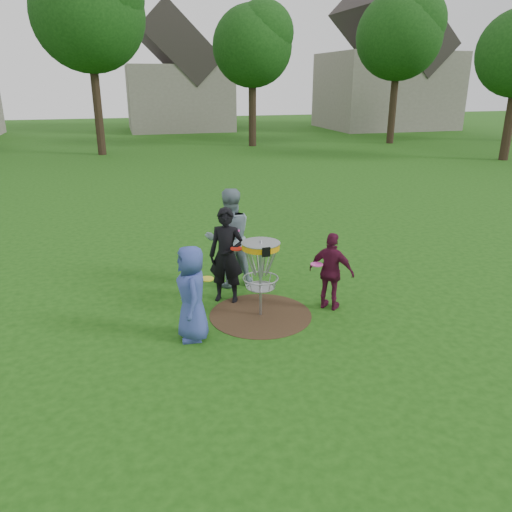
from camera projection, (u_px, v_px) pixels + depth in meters
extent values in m
plane|color=#19470F|center=(260.00, 315.00, 8.78)|extent=(100.00, 100.00, 0.00)
cylinder|color=#47331E|center=(260.00, 315.00, 8.78)|extent=(1.80, 1.80, 0.01)
imported|color=#364696|center=(192.00, 293.00, 7.75)|extent=(0.50, 0.76, 1.55)
imported|color=black|center=(226.00, 256.00, 9.08)|extent=(0.77, 0.67, 1.78)
imported|color=gray|center=(229.00, 238.00, 9.77)|extent=(1.01, 0.81, 1.97)
imported|color=#53132D|center=(331.00, 272.00, 8.81)|extent=(0.84, 0.82, 1.42)
cylinder|color=white|center=(199.00, 318.00, 8.64)|extent=(0.22, 0.22, 0.02)
cylinder|color=#9EA0A5|center=(261.00, 279.00, 8.55)|extent=(0.05, 0.05, 1.38)
cylinder|color=orange|center=(261.00, 246.00, 8.35)|extent=(0.64, 0.64, 0.10)
cylinder|color=#9EA0A5|center=(261.00, 243.00, 8.33)|extent=(0.66, 0.66, 0.01)
cube|color=black|center=(266.00, 252.00, 8.06)|extent=(0.14, 0.02, 0.16)
torus|color=#9EA0A5|center=(261.00, 278.00, 8.55)|extent=(0.62, 0.62, 0.02)
torus|color=#9EA0A5|center=(261.00, 287.00, 8.60)|extent=(0.50, 0.50, 0.02)
cylinder|color=#9EA0A5|center=(261.00, 287.00, 8.60)|extent=(0.44, 0.44, 0.01)
cylinder|color=gold|center=(207.00, 279.00, 7.85)|extent=(0.22, 0.22, 0.02)
cylinder|color=red|center=(237.00, 249.00, 8.82)|extent=(0.22, 0.22, 0.02)
cylinder|color=#FF43AD|center=(234.00, 231.00, 9.45)|extent=(0.22, 0.22, 0.02)
cylinder|color=#FF43BD|center=(317.00, 264.00, 8.70)|extent=(0.22, 0.22, 0.02)
cylinder|color=#38281C|center=(98.00, 111.00, 26.80)|extent=(0.46, 0.46, 4.62)
sphere|color=#164211|center=(88.00, 14.00, 25.22)|extent=(5.72, 5.72, 5.72)
cylinder|color=#38281C|center=(252.00, 115.00, 30.55)|extent=(0.46, 0.46, 3.78)
sphere|color=#164211|center=(252.00, 46.00, 29.26)|extent=(4.68, 4.68, 4.68)
cylinder|color=#38281C|center=(392.00, 110.00, 31.82)|extent=(0.46, 0.46, 4.20)
sphere|color=#164211|center=(399.00, 36.00, 30.38)|extent=(5.20, 5.20, 5.20)
cylinder|color=#38281C|center=(508.00, 126.00, 25.18)|extent=(0.46, 0.46, 3.36)
cube|color=gray|center=(179.00, 98.00, 40.51)|extent=(8.00, 7.00, 5.00)
cube|color=#2D2826|center=(176.00, 46.00, 39.19)|extent=(6.11, 7.14, 6.11)
cube|color=gray|center=(386.00, 91.00, 41.85)|extent=(10.00, 8.00, 6.00)
cube|color=#2D2826|center=(391.00, 29.00, 40.25)|extent=(7.64, 8.16, 7.64)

